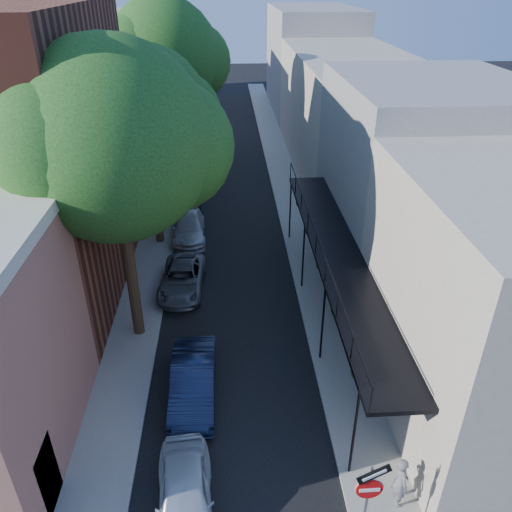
{
  "coord_description": "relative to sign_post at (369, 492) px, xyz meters",
  "views": [
    {
      "loc": [
        -0.01,
        -6.45,
        12.87
      ],
      "look_at": [
        1.05,
        11.23,
        2.8
      ],
      "focal_mm": 35.0,
      "sensor_mm": 36.0,
      "label": 1
    }
  ],
  "objects": [
    {
      "name": "parked_car_g",
      "position": [
        -4.66,
        32.42,
        -1.45
      ],
      "size": [
        2.16,
        4.32,
        1.18
      ],
      "primitive_type": "imported",
      "rotation": [
        0.0,
        0.0,
        -0.05
      ],
      "color": "gray",
      "rests_on": "ground"
    },
    {
      "name": "parked_car_d",
      "position": [
        -5.4,
        17.49,
        -1.41
      ],
      "size": [
        1.99,
        4.39,
        1.25
      ],
      "primitive_type": "imported",
      "rotation": [
        0.0,
        0.0,
        0.06
      ],
      "color": "#B9B9BD",
      "rests_on": "ground"
    },
    {
      "name": "oak_mid",
      "position": [
        -6.58,
        17.26,
        5.02
      ],
      "size": [
        6.6,
        6.0,
        10.2
      ],
      "color": "#342415",
      "rests_on": "ground"
    },
    {
      "name": "buildings_left",
      "position": [
        -12.46,
        27.79,
        2.9
      ],
      "size": [
        10.1,
        59.1,
        12.0
      ],
      "color": "#B16E5B",
      "rests_on": "ground"
    },
    {
      "name": "oak_far",
      "position": [
        -6.51,
        26.3,
        6.22
      ],
      "size": [
        7.7,
        7.0,
        11.9
      ],
      "color": "#342415",
      "rests_on": "ground"
    },
    {
      "name": "road_surface",
      "position": [
        -3.16,
        29.03,
        -2.03
      ],
      "size": [
        6.0,
        64.0,
        0.01
      ],
      "primitive_type": "cube",
      "color": "black",
      "rests_on": "ground"
    },
    {
      "name": "parked_car_a",
      "position": [
        -4.57,
        1.13,
        -1.39
      ],
      "size": [
        1.82,
        3.88,
        1.28
      ],
      "primitive_type": "imported",
      "rotation": [
        0.0,
        0.0,
        0.08
      ],
      "color": "silver",
      "rests_on": "ground"
    },
    {
      "name": "pedestrian",
      "position": [
        1.24,
        1.0,
        -1.09
      ],
      "size": [
        0.43,
        0.63,
        1.66
      ],
      "primitive_type": "imported",
      "rotation": [
        0.0,
        0.0,
        1.63
      ],
      "color": "slate",
      "rests_on": "sidewalk_right"
    },
    {
      "name": "sidewalk_left",
      "position": [
        -7.16,
        29.03,
        -1.98
      ],
      "size": [
        2.0,
        64.0,
        0.12
      ],
      "primitive_type": "cube",
      "color": "gray",
      "rests_on": "ground"
    },
    {
      "name": "sidewalk_right",
      "position": [
        0.84,
        29.03,
        -1.98
      ],
      "size": [
        2.0,
        64.0,
        0.12
      ],
      "primitive_type": "cube",
      "color": "gray",
      "rests_on": "ground"
    },
    {
      "name": "oak_near",
      "position": [
        -6.53,
        9.29,
        5.84
      ],
      "size": [
        7.48,
        6.8,
        11.42
      ],
      "color": "#342415",
      "rests_on": "ground"
    },
    {
      "name": "parked_car_e",
      "position": [
        -5.7,
        21.94,
        -1.35
      ],
      "size": [
        1.78,
        4.07,
        1.36
      ],
      "primitive_type": "imported",
      "rotation": [
        0.0,
        0.0,
        0.04
      ],
      "color": "black",
      "rests_on": "ground"
    },
    {
      "name": "sign_post",
      "position": [
        0.0,
        0.0,
        0.0
      ],
      "size": [
        0.89,
        0.17,
        2.99
      ],
      "color": "#595B60",
      "rests_on": "ground"
    },
    {
      "name": "buildings_right",
      "position": [
        5.83,
        28.51,
        2.39
      ],
      "size": [
        9.8,
        55.0,
        10.0
      ],
      "color": "#BBAF9B",
      "rests_on": "ground"
    },
    {
      "name": "parked_car_b",
      "position": [
        -4.56,
        5.43,
        -1.34
      ],
      "size": [
        1.48,
        4.22,
        1.39
      ],
      "primitive_type": "imported",
      "rotation": [
        0.0,
        0.0,
        0.0
      ],
      "color": "#111A37",
      "rests_on": "ground"
    },
    {
      "name": "parked_car_c",
      "position": [
        -5.4,
        12.24,
        -1.45
      ],
      "size": [
        2.17,
        4.31,
        1.17
      ],
      "primitive_type": "imported",
      "rotation": [
        0.0,
        0.0,
        -0.05
      ],
      "color": "slate",
      "rests_on": "ground"
    },
    {
      "name": "parked_car_f",
      "position": [
        -5.76,
        26.32,
        -1.38
      ],
      "size": [
        1.64,
        4.09,
        1.32
      ],
      "primitive_type": "imported",
      "rotation": [
        0.0,
        0.0,
        -0.06
      ],
      "color": "gray",
      "rests_on": "ground"
    }
  ]
}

